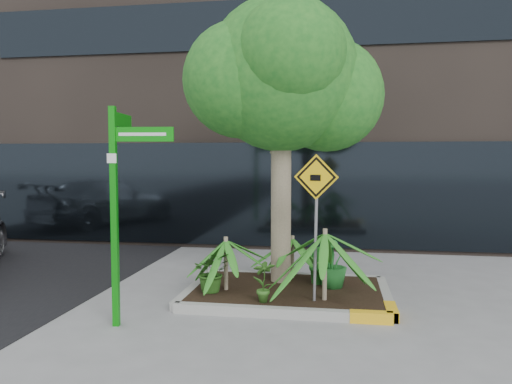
# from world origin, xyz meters

# --- Properties ---
(ground) EXTENTS (80.00, 80.00, 0.00)m
(ground) POSITION_xyz_m (0.00, 0.00, 0.00)
(ground) COLOR gray
(ground) RESTS_ON ground
(planter) EXTENTS (3.35, 2.36, 0.15)m
(planter) POSITION_xyz_m (0.23, 0.27, 0.10)
(planter) COLOR #9E9E99
(planter) RESTS_ON ground
(tree) EXTENTS (3.42, 3.04, 5.14)m
(tree) POSITION_xyz_m (0.03, 0.80, 3.75)
(tree) COLOR gray
(tree) RESTS_ON ground
(palm_front) EXTENTS (1.24, 1.24, 1.37)m
(palm_front) POSITION_xyz_m (0.83, -0.28, 1.18)
(palm_front) COLOR gray
(palm_front) RESTS_ON ground
(palm_left) EXTENTS (0.99, 0.99, 1.10)m
(palm_left) POSITION_xyz_m (-0.79, 0.05, 0.97)
(palm_left) COLOR gray
(palm_left) RESTS_ON ground
(palm_back) EXTENTS (0.87, 0.87, 0.96)m
(palm_back) POSITION_xyz_m (0.21, 1.04, 0.87)
(palm_back) COLOR gray
(palm_back) RESTS_ON ground
(shrub_a) EXTENTS (0.77, 0.77, 0.66)m
(shrub_a) POSITION_xyz_m (-0.99, -0.12, 0.48)
(shrub_a) COLOR #255418
(shrub_a) RESTS_ON planter
(shrub_b) EXTENTS (0.57, 0.57, 0.85)m
(shrub_b) POSITION_xyz_m (0.94, 0.48, 0.58)
(shrub_b) COLOR #1F6926
(shrub_b) RESTS_ON planter
(shrub_c) EXTENTS (0.44, 0.44, 0.65)m
(shrub_c) POSITION_xyz_m (-0.07, -0.55, 0.48)
(shrub_c) COLOR #31651F
(shrub_c) RESTS_ON planter
(shrub_d) EXTENTS (0.54, 0.54, 0.69)m
(shrub_d) POSITION_xyz_m (0.71, 0.65, 0.50)
(shrub_d) COLOR #1D671F
(shrub_d) RESTS_ON planter
(street_sign_post) EXTENTS (0.94, 0.88, 3.02)m
(street_sign_post) POSITION_xyz_m (-1.95, -1.43, 1.87)
(street_sign_post) COLOR #0C870E
(street_sign_post) RESTS_ON ground
(cattle_sign) EXTENTS (0.67, 0.19, 2.23)m
(cattle_sign) POSITION_xyz_m (0.69, -0.33, 1.66)
(cattle_sign) COLOR slate
(cattle_sign) RESTS_ON ground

